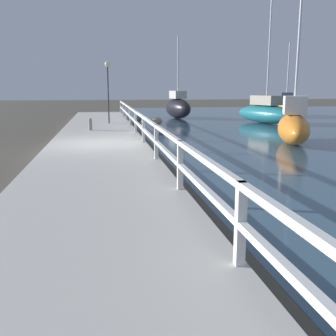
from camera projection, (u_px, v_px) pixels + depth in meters
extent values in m
plane|color=#4C473D|center=(98.00, 152.00, 13.39)|extent=(120.00, 120.00, 0.00)
cube|color=beige|center=(98.00, 148.00, 13.36)|extent=(3.33, 36.00, 0.30)
cube|color=white|center=(240.00, 224.00, 4.10)|extent=(0.10, 0.10, 0.91)
cube|color=white|center=(180.00, 165.00, 7.23)|extent=(0.10, 0.10, 0.91)
cube|color=white|center=(156.00, 142.00, 10.36)|extent=(0.10, 0.10, 0.91)
cube|color=white|center=(144.00, 129.00, 13.49)|extent=(0.10, 0.10, 0.91)
cube|color=white|center=(136.00, 121.00, 16.62)|extent=(0.10, 0.10, 0.91)
cube|color=white|center=(130.00, 116.00, 19.75)|extent=(0.10, 0.10, 0.91)
cube|color=white|center=(126.00, 112.00, 22.89)|extent=(0.10, 0.10, 0.91)
cube|color=white|center=(123.00, 109.00, 26.02)|extent=(0.10, 0.10, 0.91)
cube|color=white|center=(121.00, 107.00, 29.15)|extent=(0.10, 0.10, 0.91)
cube|color=white|center=(143.00, 117.00, 13.41)|extent=(0.09, 32.50, 0.08)
cube|color=white|center=(144.00, 129.00, 13.49)|extent=(0.09, 32.50, 0.08)
ellipsoid|color=gray|center=(156.00, 121.00, 22.75)|extent=(0.66, 0.60, 0.50)
ellipsoid|color=slate|center=(138.00, 118.00, 25.60)|extent=(0.59, 0.53, 0.44)
ellipsoid|color=gray|center=(161.00, 131.00, 18.38)|extent=(0.42, 0.38, 0.31)
cylinder|color=gray|center=(90.00, 125.00, 17.47)|extent=(0.17, 0.17, 0.43)
sphere|color=gray|center=(90.00, 120.00, 17.42)|extent=(0.15, 0.15, 0.15)
cylinder|color=#2D2D33|center=(108.00, 96.00, 20.59)|extent=(0.07, 0.07, 2.92)
sphere|color=beige|center=(107.00, 64.00, 20.27)|extent=(0.28, 0.28, 0.28)
ellipsoid|color=#1E707A|center=(266.00, 114.00, 24.20)|extent=(2.98, 5.22, 1.12)
cube|color=#9E937F|center=(267.00, 100.00, 24.03)|extent=(1.59, 2.14, 0.57)
cylinder|color=silver|center=(269.00, 53.00, 23.48)|extent=(0.09, 0.09, 6.12)
ellipsoid|color=gold|center=(286.00, 108.00, 30.13)|extent=(2.89, 4.55, 1.23)
cube|color=#4C566B|center=(287.00, 96.00, 29.95)|extent=(1.38, 1.73, 0.58)
cylinder|color=silver|center=(288.00, 72.00, 29.58)|extent=(0.09, 0.09, 4.23)
ellipsoid|color=orange|center=(293.00, 129.00, 15.35)|extent=(2.56, 4.18, 1.15)
cube|color=silver|center=(295.00, 105.00, 15.17)|extent=(1.16, 1.33, 0.70)
cylinder|color=silver|center=(300.00, 24.00, 14.57)|extent=(0.09, 0.09, 6.65)
ellipsoid|color=black|center=(178.00, 108.00, 28.26)|extent=(1.94, 3.81, 1.40)
cube|color=beige|center=(178.00, 95.00, 28.07)|extent=(1.09, 1.39, 0.55)
cylinder|color=silver|center=(178.00, 68.00, 27.69)|extent=(0.09, 0.09, 4.29)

